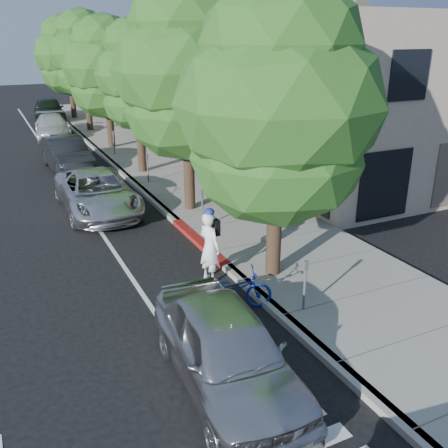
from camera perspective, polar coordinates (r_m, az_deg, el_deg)
ground at (r=15.05m, az=-1.34°, el=-3.65°), size 120.00×120.00×0.00m
sidewalk at (r=22.81m, az=-4.40°, el=5.14°), size 4.60×56.00×0.15m
curb at (r=22.12m, az=-9.97°, el=4.38°), size 0.30×56.00×0.15m
curb_red_segment at (r=15.86m, az=-2.83°, el=-2.04°), size 0.32×4.00×0.15m
storefront_building at (r=34.18m, az=0.87°, el=16.30°), size 10.00×36.00×7.00m
street_tree_0 at (r=12.45m, az=6.28°, el=13.02°), size 5.18×5.18×7.59m
street_tree_1 at (r=17.76m, az=-4.29°, el=16.82°), size 5.13×5.13×8.15m
street_tree_2 at (r=23.47m, az=-9.90°, el=16.24°), size 3.76×3.76×7.03m
street_tree_3 at (r=29.27m, az=-13.37°, el=16.92°), size 4.71×4.71×7.34m
street_tree_4 at (r=35.11m, az=-15.77°, el=18.07°), size 4.25×4.25×7.83m
street_tree_5 at (r=41.03m, az=-17.40°, el=17.87°), size 4.97×4.97×7.71m
cyclist at (r=13.23m, az=-1.64°, el=-2.63°), size 0.64×0.81×1.94m
bicycle at (r=12.07m, az=0.98°, el=-7.51°), size 2.04×1.24×1.01m
silver_suv at (r=19.11m, az=-14.31°, el=3.50°), size 2.47×5.35×1.49m
dark_sedan at (r=25.57m, az=-17.57°, el=7.61°), size 2.03×4.89×1.57m
white_pickup at (r=33.98m, az=-19.03°, el=10.45°), size 2.45×5.17×1.46m
dark_suv_far at (r=41.10m, az=-19.37°, el=12.27°), size 2.33×5.23×1.75m
near_car_a at (r=9.50m, az=0.32°, el=-14.19°), size 2.17×4.76×1.58m
pedestrian at (r=26.01m, az=-4.47°, el=9.25°), size 1.04×0.95×1.74m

